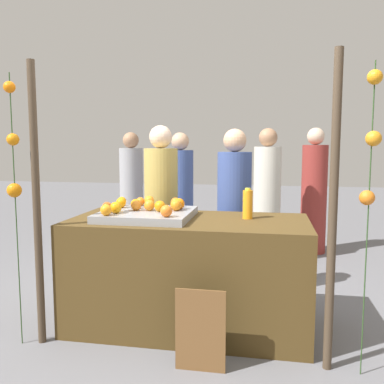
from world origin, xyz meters
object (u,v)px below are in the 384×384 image
(stall_counter, at_px, (189,273))
(chalkboard_sign, at_px, (200,331))
(orange_1, at_px, (160,206))
(vendor_right, at_px, (234,220))
(orange_0, at_px, (136,205))
(juice_bottle, at_px, (248,204))
(vendor_left, at_px, (161,215))

(stall_counter, distance_m, chalkboard_sign, 0.71)
(orange_1, height_order, vendor_right, vendor_right)
(orange_0, bearing_deg, orange_1, -7.50)
(orange_0, distance_m, chalkboard_sign, 1.15)
(orange_0, height_order, vendor_right, vendor_right)
(orange_0, xyz_separation_m, juice_bottle, (0.89, 0.13, 0.02))
(stall_counter, xyz_separation_m, vendor_right, (0.30, 0.74, 0.31))
(orange_1, distance_m, vendor_right, 0.97)
(orange_1, relative_size, chalkboard_sign, 0.16)
(stall_counter, bearing_deg, orange_0, -177.00)
(orange_0, distance_m, vendor_right, 1.08)
(juice_bottle, xyz_separation_m, chalkboard_sign, (-0.25, -0.77, -0.73))
(vendor_right, bearing_deg, juice_bottle, -75.98)
(stall_counter, relative_size, vendor_right, 1.17)
(orange_0, height_order, chalkboard_sign, orange_0)
(stall_counter, relative_size, orange_0, 23.01)
(stall_counter, bearing_deg, orange_1, -167.36)
(chalkboard_sign, relative_size, vendor_right, 0.35)
(juice_bottle, bearing_deg, orange_1, -167.25)
(juice_bottle, bearing_deg, vendor_left, 143.45)
(orange_0, xyz_separation_m, vendor_left, (0.00, 0.78, -0.21))
(stall_counter, xyz_separation_m, orange_1, (-0.22, -0.05, 0.54))
(orange_0, xyz_separation_m, vendor_right, (0.73, 0.76, -0.23))
(orange_1, relative_size, vendor_left, 0.05)
(orange_1, height_order, chalkboard_sign, orange_1)
(juice_bottle, xyz_separation_m, vendor_left, (-0.88, 0.65, -0.23))
(orange_1, height_order, juice_bottle, juice_bottle)
(chalkboard_sign, bearing_deg, stall_counter, 107.21)
(juice_bottle, bearing_deg, orange_0, -171.86)
(chalkboard_sign, bearing_deg, vendor_right, 86.07)
(vendor_right, bearing_deg, vendor_left, 178.44)
(orange_0, bearing_deg, juice_bottle, 8.14)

